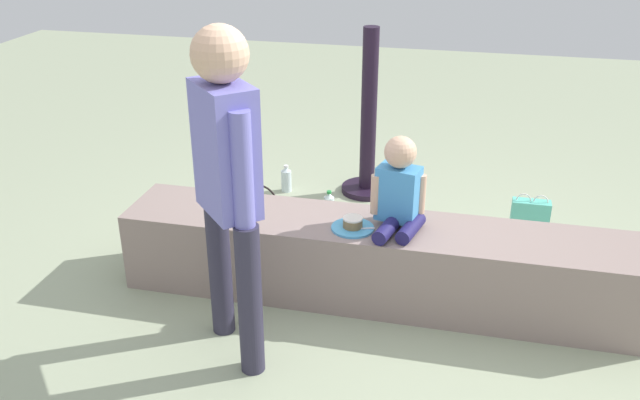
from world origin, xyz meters
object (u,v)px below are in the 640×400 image
(child_seated, at_px, (399,189))
(gift_bag, at_px, (529,220))
(water_bottle_near_gift, at_px, (286,179))
(handbag_black_leather, at_px, (260,218))
(water_bottle_far_side, at_px, (329,207))
(adult_standing, at_px, (227,170))
(cake_plate, at_px, (353,225))

(child_seated, bearing_deg, gift_bag, 49.46)
(water_bottle_near_gift, bearing_deg, handbag_black_leather, -87.57)
(gift_bag, bearing_deg, child_seated, -130.54)
(gift_bag, bearing_deg, water_bottle_far_side, -179.02)
(water_bottle_near_gift, bearing_deg, water_bottle_far_side, -43.75)
(water_bottle_far_side, relative_size, handbag_black_leather, 0.58)
(adult_standing, bearing_deg, water_bottle_near_gift, 98.34)
(adult_standing, bearing_deg, cake_plate, 49.08)
(adult_standing, xyz_separation_m, cake_plate, (0.46, 0.53, -0.48))
(water_bottle_near_gift, distance_m, water_bottle_far_side, 0.55)
(water_bottle_far_side, bearing_deg, child_seated, -57.13)
(child_seated, distance_m, adult_standing, 0.95)
(water_bottle_near_gift, bearing_deg, gift_bag, -12.19)
(child_seated, xyz_separation_m, water_bottle_far_side, (-0.54, 0.84, -0.55))
(adult_standing, height_order, water_bottle_near_gift, adult_standing)
(child_seated, height_order, cake_plate, child_seated)
(water_bottle_far_side, xyz_separation_m, handbag_black_leather, (-0.37, -0.33, 0.04))
(handbag_black_leather, bearing_deg, water_bottle_far_side, 41.35)
(handbag_black_leather, bearing_deg, cake_plate, -40.20)
(gift_bag, xyz_separation_m, water_bottle_far_side, (-1.27, -0.02, -0.04))
(water_bottle_near_gift, bearing_deg, cake_plate, -60.83)
(water_bottle_near_gift, bearing_deg, child_seated, -52.35)
(cake_plate, bearing_deg, gift_bag, 44.46)
(cake_plate, relative_size, water_bottle_near_gift, 1.12)
(water_bottle_near_gift, height_order, water_bottle_far_side, water_bottle_far_side)
(cake_plate, distance_m, water_bottle_near_gift, 1.53)
(water_bottle_far_side, bearing_deg, adult_standing, -95.32)
(gift_bag, relative_size, water_bottle_near_gift, 1.54)
(adult_standing, xyz_separation_m, water_bottle_far_side, (0.13, 1.44, -0.84))
(water_bottle_far_side, height_order, handbag_black_leather, handbag_black_leather)
(water_bottle_near_gift, xyz_separation_m, water_bottle_far_side, (0.40, -0.38, 0.00))
(adult_standing, bearing_deg, child_seated, 41.78)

